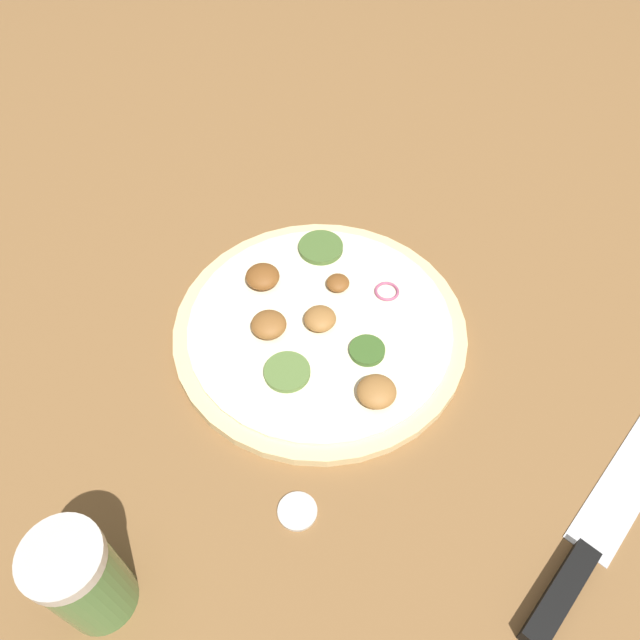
{
  "coord_description": "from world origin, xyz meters",
  "views": [
    {
      "loc": [
        0.27,
        -0.3,
        0.54
      ],
      "look_at": [
        0.0,
        0.0,
        0.02
      ],
      "focal_mm": 35.0,
      "sensor_mm": 36.0,
      "label": 1
    }
  ],
  "objects_px": {
    "pizza": "(319,327)",
    "spice_jar": "(83,579)",
    "loose_cap": "(297,510)",
    "knife": "(587,551)"
  },
  "relations": [
    {
      "from": "pizza",
      "to": "spice_jar",
      "type": "relative_size",
      "value": 2.79
    },
    {
      "from": "pizza",
      "to": "loose_cap",
      "type": "bearing_deg",
      "value": -52.99
    },
    {
      "from": "pizza",
      "to": "knife",
      "type": "distance_m",
      "value": 0.32
    },
    {
      "from": "pizza",
      "to": "spice_jar",
      "type": "bearing_deg",
      "value": -80.39
    },
    {
      "from": "knife",
      "to": "loose_cap",
      "type": "relative_size",
      "value": 7.82
    },
    {
      "from": "loose_cap",
      "to": "pizza",
      "type": "bearing_deg",
      "value": 127.01
    },
    {
      "from": "knife",
      "to": "loose_cap",
      "type": "xyz_separation_m",
      "value": [
        -0.2,
        -0.14,
        -0.0
      ]
    },
    {
      "from": "spice_jar",
      "to": "loose_cap",
      "type": "bearing_deg",
      "value": 67.33
    },
    {
      "from": "loose_cap",
      "to": "spice_jar",
      "type": "bearing_deg",
      "value": -112.67
    },
    {
      "from": "spice_jar",
      "to": "loose_cap",
      "type": "xyz_separation_m",
      "value": [
        0.07,
        0.16,
        -0.05
      ]
    }
  ]
}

